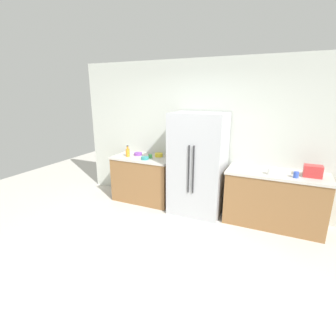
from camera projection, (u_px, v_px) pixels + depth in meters
ground_plane at (149, 253)px, 3.53m from camera, size 9.83×9.83×0.00m
kitchen_back_panel at (197, 135)px, 4.84m from camera, size 4.91×0.10×2.71m
counter_left at (144, 179)px, 5.16m from camera, size 1.22×0.66×0.91m
counter_right at (274, 199)px, 4.18m from camera, size 1.55×0.66×0.91m
refrigerator at (198, 164)px, 4.54m from camera, size 0.93×0.73×1.81m
toaster at (313, 171)px, 3.82m from camera, size 0.26×0.17×0.18m
bottle_a at (128, 152)px, 5.04m from camera, size 0.08×0.08×0.22m
cup_a at (150, 156)px, 4.94m from camera, size 0.08×0.08×0.07m
cup_b at (270, 172)px, 3.94m from camera, size 0.08×0.08×0.09m
cup_c at (296, 175)px, 3.80m from camera, size 0.07×0.07×0.09m
bowl_a at (145, 158)px, 4.83m from camera, size 0.15×0.15×0.05m
bowl_b at (138, 154)px, 5.16m from camera, size 0.16×0.16×0.05m
bowl_c at (159, 155)px, 5.05m from camera, size 0.16×0.16×0.07m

